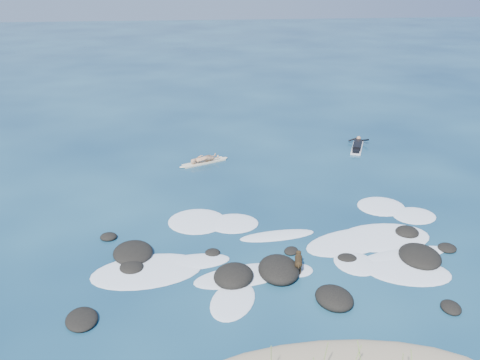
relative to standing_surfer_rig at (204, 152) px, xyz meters
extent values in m
plane|color=#0A2642|center=(2.64, -8.68, -0.65)|extent=(160.00, 160.00, 0.00)
ellipsoid|color=black|center=(0.50, -11.28, -0.50)|extent=(1.85, 1.93, 0.60)
ellipsoid|color=black|center=(8.67, -10.10, -0.59)|extent=(0.96, 0.98, 0.23)
ellipsoid|color=black|center=(2.81, -9.67, -0.60)|extent=(0.76, 0.81, 0.20)
ellipsoid|color=black|center=(-0.10, -9.50, -0.60)|extent=(0.58, 0.59, 0.21)
ellipsoid|color=black|center=(7.07, -13.65, -0.59)|extent=(0.70, 0.85, 0.26)
ellipsoid|color=black|center=(3.57, -12.87, -0.52)|extent=(1.47, 1.65, 0.51)
ellipsoid|color=black|center=(-2.99, -10.25, -0.57)|extent=(1.12, 1.15, 0.31)
ellipsoid|color=black|center=(4.74, -10.39, -0.60)|extent=(0.82, 0.77, 0.19)
ellipsoid|color=black|center=(2.10, -11.06, -0.50)|extent=(1.47, 1.88, 0.62)
ellipsoid|color=black|center=(-3.02, -9.29, -0.53)|extent=(1.66, 1.90, 0.47)
ellipsoid|color=black|center=(-4.25, -13.05, -0.58)|extent=(1.17, 1.39, 0.30)
ellipsoid|color=black|center=(-4.07, -7.89, -0.58)|extent=(0.75, 0.72, 0.27)
ellipsoid|color=black|center=(7.63, -8.81, -0.55)|extent=(0.94, 0.94, 0.41)
ellipsoid|color=black|center=(7.34, -10.68, -0.52)|extent=(1.62, 1.90, 0.52)
ellipsoid|color=white|center=(0.89, -7.16, -0.64)|extent=(2.11, 1.84, 0.12)
ellipsoid|color=white|center=(5.62, -9.02, -0.64)|extent=(1.38, 1.47, 0.12)
ellipsoid|color=white|center=(5.28, -9.17, -0.64)|extent=(4.31, 3.02, 0.12)
ellipsoid|color=white|center=(0.37, -12.49, -0.64)|extent=(2.08, 2.61, 0.12)
ellipsoid|color=white|center=(-2.44, -10.44, -0.64)|extent=(4.23, 2.86, 0.12)
ellipsoid|color=white|center=(2.51, -8.38, -0.64)|extent=(3.12, 1.20, 0.12)
ellipsoid|color=white|center=(8.59, -7.26, -0.64)|extent=(2.11, 1.97, 0.12)
ellipsoid|color=white|center=(0.86, -11.09, -0.64)|extent=(3.74, 2.06, 0.12)
ellipsoid|color=white|center=(7.51, -6.22, -0.64)|extent=(2.39, 2.33, 0.12)
ellipsoid|color=white|center=(4.95, -10.72, -0.64)|extent=(1.97, 2.14, 0.12)
ellipsoid|color=white|center=(-0.58, -6.81, -0.64)|extent=(2.80, 2.75, 0.12)
ellipsoid|color=white|center=(-0.80, -10.00, -0.64)|extent=(2.69, 1.29, 0.12)
ellipsoid|color=white|center=(6.64, -8.95, -0.64)|extent=(3.89, 2.61, 0.12)
ellipsoid|color=white|center=(6.58, -11.42, -0.64)|extent=(3.43, 2.69, 0.12)
ellipsoid|color=white|center=(6.93, -10.33, -0.64)|extent=(3.67, 1.55, 0.12)
ellipsoid|color=white|center=(2.78, -10.95, -0.64)|extent=(1.10, 0.90, 0.12)
cube|color=beige|center=(0.00, 0.00, -0.61)|extent=(2.38, 1.50, 0.08)
ellipsoid|color=beige|center=(1.08, 0.52, -0.61)|extent=(0.55, 0.46, 0.09)
ellipsoid|color=beige|center=(-1.08, -0.52, -0.61)|extent=(0.55, 0.46, 0.09)
imported|color=tan|center=(0.00, 0.00, 0.22)|extent=(0.59, 0.68, 1.56)
cube|color=silver|center=(8.84, 1.41, -0.59)|extent=(1.42, 2.46, 0.09)
ellipsoid|color=silver|center=(9.29, 2.54, -0.59)|extent=(0.47, 0.60, 0.09)
cube|color=black|center=(8.84, 1.41, -0.43)|extent=(0.97, 1.55, 0.24)
sphere|color=tan|center=(9.16, 2.22, -0.30)|extent=(0.33, 0.33, 0.25)
cylinder|color=black|center=(8.94, 2.48, -0.44)|extent=(0.61, 0.11, 0.28)
cylinder|color=black|center=(9.51, 2.25, -0.44)|extent=(0.50, 0.50, 0.28)
cube|color=black|center=(8.53, 0.65, -0.47)|extent=(0.58, 0.70, 0.15)
cylinder|color=black|center=(2.78, -11.05, -0.20)|extent=(0.36, 0.57, 0.25)
sphere|color=black|center=(2.83, -10.82, -0.20)|extent=(0.32, 0.32, 0.27)
sphere|color=black|center=(2.73, -11.28, -0.20)|extent=(0.29, 0.29, 0.24)
sphere|color=black|center=(2.86, -10.67, -0.11)|extent=(0.23, 0.23, 0.19)
cone|color=black|center=(2.89, -10.56, -0.12)|extent=(0.12, 0.14, 0.10)
cone|color=black|center=(2.81, -10.67, -0.03)|extent=(0.10, 0.08, 0.09)
cone|color=black|center=(2.91, -10.69, -0.03)|extent=(0.10, 0.08, 0.09)
cylinder|color=black|center=(2.75, -10.86, -0.48)|extent=(0.08, 0.08, 0.35)
cylinder|color=black|center=(2.89, -10.89, -0.48)|extent=(0.08, 0.08, 0.35)
cylinder|color=black|center=(2.68, -11.22, -0.48)|extent=(0.08, 0.08, 0.35)
cylinder|color=black|center=(2.81, -11.24, -0.48)|extent=(0.08, 0.08, 0.35)
cylinder|color=black|center=(2.71, -11.40, -0.16)|extent=(0.10, 0.25, 0.15)
camera|label=1|loc=(-0.92, -26.68, 9.46)|focal=40.00mm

